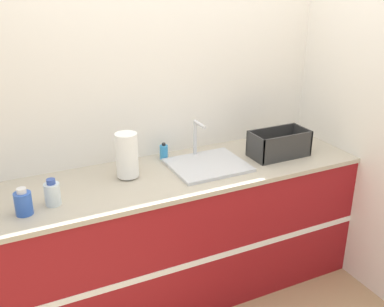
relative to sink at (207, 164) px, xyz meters
name	(u,v)px	position (x,y,z in m)	size (l,w,h in m)	color
wall_back	(155,97)	(-0.20, 0.36, 0.38)	(4.79, 0.06, 2.60)	silver
wall_right	(336,89)	(1.02, 0.00, 0.38)	(0.06, 2.66, 2.60)	silver
counter_cabinet	(179,233)	(-0.20, 0.00, -0.47)	(2.41, 0.68, 0.90)	maroon
sink	(207,164)	(0.00, 0.00, 0.00)	(0.47, 0.41, 0.26)	silver
paper_towel_roll	(127,155)	(-0.51, 0.06, 0.13)	(0.13, 0.13, 0.28)	#4C4C51
dish_rack	(279,146)	(0.52, -0.05, 0.05)	(0.39, 0.21, 0.18)	#2D2D2D
bottle_clear	(52,193)	(-0.98, -0.09, 0.05)	(0.09, 0.09, 0.15)	silver
bottle_blue	(23,203)	(-1.14, -0.13, 0.05)	(0.09, 0.09, 0.15)	#2D56B7
soap_dispenser	(164,152)	(-0.20, 0.24, 0.03)	(0.05, 0.05, 0.11)	#338CCC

